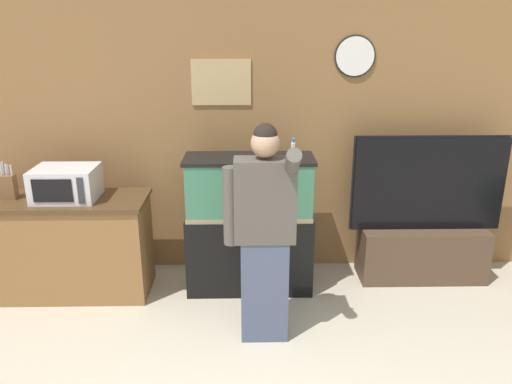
# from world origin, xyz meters

# --- Properties ---
(wall_back_paneled) EXTENTS (10.00, 0.08, 2.60)m
(wall_back_paneled) POSITION_xyz_m (0.00, 3.03, 1.30)
(wall_back_paneled) COLOR olive
(wall_back_paneled) RESTS_ON ground_plane
(counter_island) EXTENTS (1.49, 0.59, 0.88)m
(counter_island) POSITION_xyz_m (-1.63, 2.50, 0.44)
(counter_island) COLOR brown
(counter_island) RESTS_ON ground_plane
(microwave) EXTENTS (0.52, 0.41, 0.27)m
(microwave) POSITION_xyz_m (-1.54, 2.49, 1.02)
(microwave) COLOR silver
(microwave) RESTS_ON counter_island
(knife_block) EXTENTS (0.12, 0.09, 0.31)m
(knife_block) POSITION_xyz_m (-2.03, 2.50, 1.00)
(knife_block) COLOR brown
(knife_block) RESTS_ON counter_island
(aquarium_on_stand) EXTENTS (1.11, 0.44, 1.22)m
(aquarium_on_stand) POSITION_xyz_m (-0.00, 2.55, 0.61)
(aquarium_on_stand) COLOR black
(aquarium_on_stand) RESTS_ON ground_plane
(tv_on_stand) EXTENTS (1.39, 0.40, 1.37)m
(tv_on_stand) POSITION_xyz_m (1.62, 2.70, 0.40)
(tv_on_stand) COLOR #4C3828
(tv_on_stand) RESTS_ON ground_plane
(person_standing) EXTENTS (0.52, 0.39, 1.66)m
(person_standing) POSITION_xyz_m (0.10, 1.78, 0.86)
(person_standing) COLOR #424C66
(person_standing) RESTS_ON ground_plane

